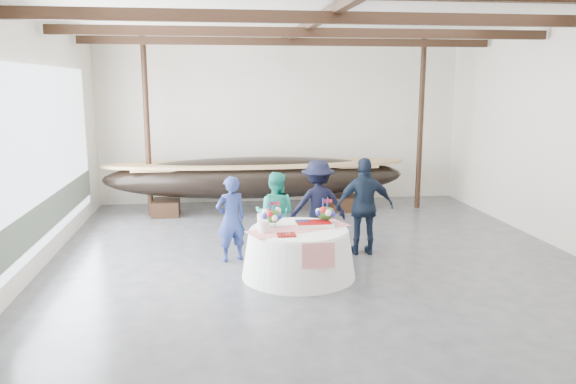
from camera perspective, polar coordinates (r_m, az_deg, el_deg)
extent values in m
cube|color=#3D3D42|center=(10.30, 3.37, -7.61)|extent=(10.00, 12.00, 0.01)
cube|color=silver|center=(15.73, -0.68, 7.22)|extent=(10.00, 0.02, 4.50)
cube|color=silver|center=(4.17, 19.42, -3.97)|extent=(10.00, 0.02, 4.50)
cube|color=silver|center=(10.14, -25.53, 4.07)|extent=(0.02, 12.00, 4.50)
cube|color=white|center=(9.84, 3.67, 18.07)|extent=(10.00, 12.00, 0.01)
cube|color=black|center=(8.84, 4.96, 17.23)|extent=(9.80, 0.12, 0.18)
cube|color=black|center=(11.28, 2.13, 15.90)|extent=(9.80, 0.12, 0.18)
cube|color=black|center=(13.75, 0.33, 15.02)|extent=(9.80, 0.12, 0.18)
cube|color=black|center=(9.83, 3.67, 17.38)|extent=(0.15, 11.76, 0.15)
cylinder|color=black|center=(14.29, -14.14, 6.51)|extent=(0.14, 0.14, 4.50)
cylinder|color=black|center=(15.17, 13.32, 6.79)|extent=(0.14, 0.14, 4.50)
cube|color=silver|center=(11.10, -23.62, 3.43)|extent=(0.02, 7.00, 3.20)
cube|color=#596654|center=(11.28, -23.14, -2.11)|extent=(0.02, 7.00, 0.60)
cube|color=black|center=(14.54, -12.29, -1.54)|extent=(0.67, 0.86, 0.38)
cube|color=black|center=(14.87, 5.70, -1.06)|extent=(0.67, 0.86, 0.38)
ellipsoid|color=black|center=(14.39, -3.22, 1.49)|extent=(7.68, 1.54, 1.06)
cube|color=#9E7A4C|center=(14.35, -3.23, 2.62)|extent=(6.15, 1.01, 0.06)
cone|color=white|center=(9.72, 1.09, -6.23)|extent=(1.96, 1.96, 0.81)
cylinder|color=white|center=(9.61, 1.09, -3.86)|extent=(1.66, 1.66, 0.04)
cube|color=red|center=(9.60, 1.09, -3.73)|extent=(1.89, 1.18, 0.01)
cube|color=white|center=(9.75, 2.60, -3.31)|extent=(0.60, 0.40, 0.07)
cylinder|color=white|center=(9.36, -2.51, -3.51)|extent=(0.18, 0.18, 0.20)
cylinder|color=white|center=(9.82, -2.63, -2.81)|extent=(0.18, 0.18, 0.20)
cube|color=#680909|center=(9.16, -0.17, -4.38)|extent=(0.30, 0.24, 0.03)
cone|color=silver|center=(9.58, 4.74, -3.45)|extent=(0.09, 0.09, 0.12)
imported|color=navy|center=(10.49, -5.81, -2.73)|extent=(0.69, 0.57, 1.61)
imported|color=teal|center=(10.78, -1.31, -2.25)|extent=(0.95, 0.84, 1.63)
imported|color=black|center=(11.17, 3.04, -1.34)|extent=(1.21, 0.75, 1.80)
imported|color=black|center=(10.92, 7.80, -1.47)|extent=(1.14, 0.53, 1.89)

